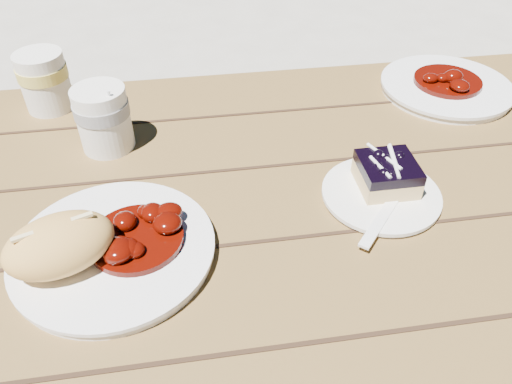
{
  "coord_description": "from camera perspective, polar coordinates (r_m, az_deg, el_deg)",
  "views": [
    {
      "loc": [
        -0.15,
        -0.54,
        1.23
      ],
      "look_at": [
        -0.07,
        -0.05,
        0.81
      ],
      "focal_mm": 35.0,
      "sensor_mm": 36.0,
      "label": 1
    }
  ],
  "objects": [
    {
      "name": "picnic_table",
      "position": [
        0.85,
        4.28,
        -8.83
      ],
      "size": [
        2.0,
        1.55,
        0.75
      ],
      "color": "brown",
      "rests_on": "ground"
    },
    {
      "name": "main_plate",
      "position": [
        0.67,
        -15.9,
        -6.52
      ],
      "size": [
        0.25,
        0.25,
        0.02
      ],
      "primitive_type": "cylinder",
      "color": "white",
      "rests_on": "picnic_table"
    },
    {
      "name": "goulash_stew",
      "position": [
        0.65,
        -13.73,
        -4.25
      ],
      "size": [
        0.12,
        0.12,
        0.04
      ],
      "primitive_type": null,
      "color": "#4A0802",
      "rests_on": "main_plate"
    },
    {
      "name": "bread_roll",
      "position": [
        0.64,
        -21.54,
        -5.62
      ],
      "size": [
        0.15,
        0.13,
        0.07
      ],
      "primitive_type": "ellipsoid",
      "rotation": [
        0.0,
        0.0,
        0.36
      ],
      "color": "#DFA955",
      "rests_on": "main_plate"
    },
    {
      "name": "dessert_plate",
      "position": [
        0.75,
        14.07,
        -0.36
      ],
      "size": [
        0.17,
        0.17,
        0.01
      ],
      "primitive_type": "cylinder",
      "color": "white",
      "rests_on": "picnic_table"
    },
    {
      "name": "blueberry_cake",
      "position": [
        0.75,
        14.74,
        2.04
      ],
      "size": [
        0.08,
        0.08,
        0.05
      ],
      "rotation": [
        0.0,
        0.0,
        0.0
      ],
      "color": "#DDBB78",
      "rests_on": "dessert_plate"
    },
    {
      "name": "fork_dessert",
      "position": [
        0.7,
        14.13,
        -2.97
      ],
      "size": [
        0.12,
        0.14,
        0.0
      ],
      "primitive_type": null,
      "rotation": [
        0.0,
        0.0,
        -0.71
      ],
      "color": "white",
      "rests_on": "dessert_plate"
    },
    {
      "name": "coffee_cup",
      "position": [
        0.84,
        -17.03,
        8.01
      ],
      "size": [
        0.08,
        0.08,
        0.11
      ],
      "primitive_type": "cylinder",
      "color": "white",
      "rests_on": "picnic_table"
    },
    {
      "name": "second_plate",
      "position": [
        1.05,
        20.87,
        11.1
      ],
      "size": [
        0.24,
        0.24,
        0.02
      ],
      "primitive_type": "cylinder",
      "color": "white",
      "rests_on": "picnic_table"
    },
    {
      "name": "second_stew",
      "position": [
        1.04,
        21.25,
        12.48
      ],
      "size": [
        0.13,
        0.13,
        0.04
      ],
      "primitive_type": null,
      "color": "#4A0802",
      "rests_on": "second_plate"
    },
    {
      "name": "second_cup",
      "position": [
        0.99,
        -22.99,
        11.58
      ],
      "size": [
        0.08,
        0.08,
        0.11
      ],
      "primitive_type": "cylinder",
      "color": "white",
      "rests_on": "picnic_table"
    }
  ]
}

